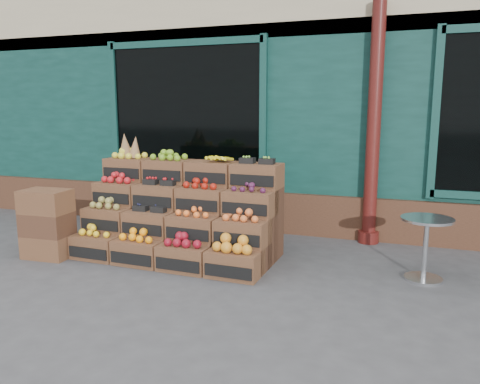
% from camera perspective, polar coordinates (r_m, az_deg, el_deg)
% --- Properties ---
extents(ground, '(60.00, 60.00, 0.00)m').
position_cam_1_polar(ground, '(5.02, -0.49, -11.08)').
color(ground, '#434346').
rests_on(ground, ground).
extents(shop_facade, '(12.00, 6.24, 4.80)m').
position_cam_1_polar(shop_facade, '(9.66, 10.08, 13.44)').
color(shop_facade, '#103933').
rests_on(shop_facade, ground).
extents(crate_display, '(2.43, 1.23, 1.50)m').
position_cam_1_polar(crate_display, '(5.89, -7.21, -3.24)').
color(crate_display, brown).
rests_on(crate_display, ground).
extents(spare_crates, '(0.58, 0.42, 0.84)m').
position_cam_1_polar(spare_crates, '(6.22, -22.43, -3.60)').
color(spare_crates, brown).
rests_on(spare_crates, ground).
extents(bistro_table, '(0.54, 0.54, 0.68)m').
position_cam_1_polar(bistro_table, '(5.36, 21.71, -5.63)').
color(bistro_table, '#B1B4B8').
rests_on(bistro_table, ground).
extents(shopkeeper, '(0.69, 0.49, 1.78)m').
position_cam_1_polar(shopkeeper, '(7.78, -4.44, 3.29)').
color(shopkeeper, '#18562B').
rests_on(shopkeeper, ground).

